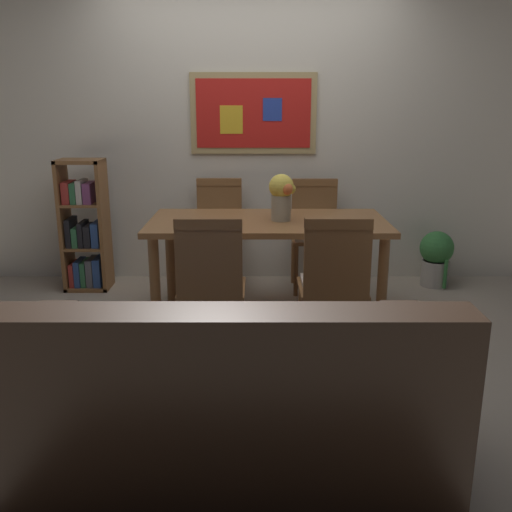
# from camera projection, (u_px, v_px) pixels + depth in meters

# --- Properties ---
(ground_plane) EXTENTS (12.00, 12.00, 0.00)m
(ground_plane) POSITION_uv_depth(u_px,v_px,m) (248.00, 341.00, 3.72)
(ground_plane) COLOR tan
(wall_back_with_painting) EXTENTS (5.20, 0.14, 2.60)m
(wall_back_with_painting) POSITION_uv_depth(u_px,v_px,m) (250.00, 130.00, 4.79)
(wall_back_with_painting) COLOR silver
(wall_back_with_painting) RESTS_ON ground_plane
(dining_table) EXTENTS (1.67, 0.85, 0.73)m
(dining_table) POSITION_uv_depth(u_px,v_px,m) (268.00, 232.00, 3.98)
(dining_table) COLOR brown
(dining_table) RESTS_ON ground_plane
(dining_chair_far_left) EXTENTS (0.40, 0.41, 0.91)m
(dining_chair_far_left) POSITION_uv_depth(u_px,v_px,m) (219.00, 224.00, 4.72)
(dining_chair_far_left) COLOR brown
(dining_chair_far_left) RESTS_ON ground_plane
(dining_chair_near_right) EXTENTS (0.40, 0.41, 0.91)m
(dining_chair_near_right) POSITION_uv_depth(u_px,v_px,m) (334.00, 277.00, 3.30)
(dining_chair_near_right) COLOR brown
(dining_chair_near_right) RESTS_ON ground_plane
(dining_chair_near_left) EXTENTS (0.40, 0.41, 0.91)m
(dining_chair_near_left) POSITION_uv_depth(u_px,v_px,m) (211.00, 277.00, 3.30)
(dining_chair_near_left) COLOR brown
(dining_chair_near_left) RESTS_ON ground_plane
(dining_chair_far_right) EXTENTS (0.40, 0.41, 0.91)m
(dining_chair_far_right) POSITION_uv_depth(u_px,v_px,m) (315.00, 225.00, 4.68)
(dining_chair_far_right) COLOR brown
(dining_chair_far_right) RESTS_ON ground_plane
(leather_couch) EXTENTS (1.80, 0.84, 0.84)m
(leather_couch) POSITION_uv_depth(u_px,v_px,m) (224.00, 409.00, 2.31)
(leather_couch) COLOR black
(leather_couch) RESTS_ON ground_plane
(bookshelf) EXTENTS (0.36, 0.28, 1.09)m
(bookshelf) POSITION_uv_depth(u_px,v_px,m) (85.00, 232.00, 4.65)
(bookshelf) COLOR brown
(bookshelf) RESTS_ON ground_plane
(potted_ivy) EXTENTS (0.28, 0.28, 0.48)m
(potted_ivy) POSITION_uv_depth(u_px,v_px,m) (436.00, 257.00, 4.78)
(potted_ivy) COLOR #B2ADA3
(potted_ivy) RESTS_ON ground_plane
(flower_vase) EXTENTS (0.19, 0.19, 0.33)m
(flower_vase) POSITION_uv_depth(u_px,v_px,m) (282.00, 194.00, 3.89)
(flower_vase) COLOR tan
(flower_vase) RESTS_ON dining_table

